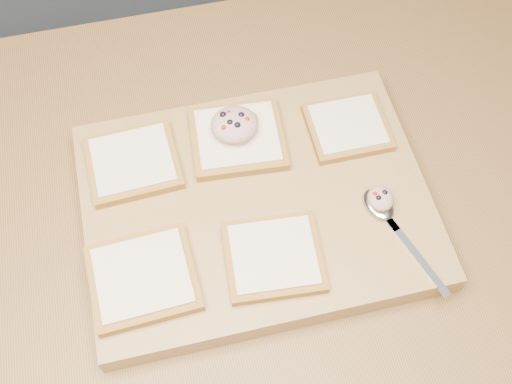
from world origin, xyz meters
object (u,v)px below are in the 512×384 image
spoon (384,212)px  bread_far_center (238,138)px  tuna_salad_dollop (234,124)px  cutting_board (256,205)px

spoon → bread_far_center: bearing=136.1°
bread_far_center → spoon: 0.23m
bread_far_center → tuna_salad_dollop: bearing=111.8°
bread_far_center → spoon: bread_far_center is taller
cutting_board → bread_far_center: (-0.00, 0.10, 0.03)m
tuna_salad_dollop → spoon: (0.17, -0.16, -0.03)m
bread_far_center → spoon: size_ratio=0.80×
cutting_board → bread_far_center: bread_far_center is taller
cutting_board → spoon: bearing=-20.9°
cutting_board → spoon: 0.17m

